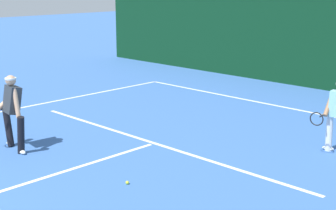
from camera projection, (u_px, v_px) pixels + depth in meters
court_line_baseline_far at (275, 105)px, 15.05m from camera, size 10.36×0.10×0.01m
court_line_service at (154, 143)px, 11.56m from camera, size 8.45×0.10×0.01m
court_line_centre at (25, 184)px, 9.26m from camera, size 0.10×6.40×0.01m
player_near at (12, 109)px, 10.91m from camera, size 1.04×0.89×1.68m
tennis_ball at (127, 183)px, 9.23m from camera, size 0.07×0.07×0.07m
back_fence_windscreen at (329, 39)px, 16.78m from camera, size 21.94×0.12×3.47m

